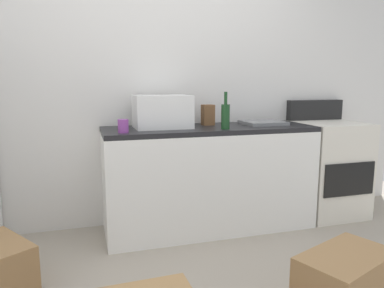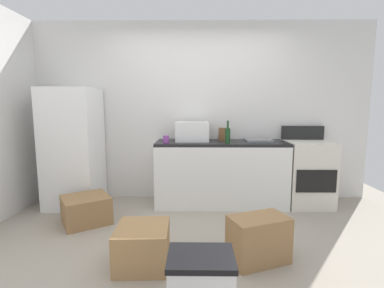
{
  "view_description": "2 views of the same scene",
  "coord_description": "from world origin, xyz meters",
  "px_view_note": "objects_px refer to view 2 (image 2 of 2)",
  "views": [
    {
      "loc": [
        -0.74,
        -1.73,
        1.27
      ],
      "look_at": [
        0.02,
        0.79,
        0.83
      ],
      "focal_mm": 34.21,
      "sensor_mm": 36.0,
      "label": 1
    },
    {
      "loc": [
        -0.05,
        -2.69,
        1.39
      ],
      "look_at": [
        -0.1,
        0.68,
        0.93
      ],
      "focal_mm": 26.35,
      "sensor_mm": 36.0,
      "label": 2
    }
  ],
  "objects_px": {
    "stove_oven": "(307,172)",
    "microwave": "(192,132)",
    "refrigerator": "(73,148)",
    "wine_bottle": "(228,135)",
    "cardboard_box_small": "(259,239)",
    "cardboard_box_large": "(143,246)",
    "cardboard_box_medium": "(86,209)",
    "storage_bin": "(201,280)",
    "knife_block": "(222,134)",
    "coffee_mug": "(166,139)"
  },
  "relations": [
    {
      "from": "stove_oven",
      "to": "microwave",
      "type": "xyz_separation_m",
      "value": [
        -1.62,
        0.04,
        0.57
      ]
    },
    {
      "from": "refrigerator",
      "to": "stove_oven",
      "type": "xyz_separation_m",
      "value": [
        3.27,
        0.06,
        -0.35
      ]
    },
    {
      "from": "wine_bottle",
      "to": "cardboard_box_small",
      "type": "relative_size",
      "value": 0.58
    },
    {
      "from": "cardboard_box_small",
      "to": "cardboard_box_large",
      "type": "bearing_deg",
      "value": -176.15
    },
    {
      "from": "stove_oven",
      "to": "cardboard_box_large",
      "type": "relative_size",
      "value": 2.34
    },
    {
      "from": "wine_bottle",
      "to": "cardboard_box_small",
      "type": "distance_m",
      "value": 1.55
    },
    {
      "from": "stove_oven",
      "to": "cardboard_box_small",
      "type": "relative_size",
      "value": 2.14
    },
    {
      "from": "microwave",
      "to": "cardboard_box_small",
      "type": "relative_size",
      "value": 0.89
    },
    {
      "from": "cardboard_box_medium",
      "to": "storage_bin",
      "type": "relative_size",
      "value": 1.11
    },
    {
      "from": "cardboard_box_medium",
      "to": "microwave",
      "type": "bearing_deg",
      "value": 29.72
    },
    {
      "from": "knife_block",
      "to": "cardboard_box_medium",
      "type": "distance_m",
      "value": 2.05
    },
    {
      "from": "wine_bottle",
      "to": "cardboard_box_medium",
      "type": "distance_m",
      "value": 1.99
    },
    {
      "from": "coffee_mug",
      "to": "cardboard_box_small",
      "type": "bearing_deg",
      "value": -54.15
    },
    {
      "from": "wine_bottle",
      "to": "storage_bin",
      "type": "distance_m",
      "value": 2.1
    },
    {
      "from": "stove_oven",
      "to": "coffee_mug",
      "type": "xyz_separation_m",
      "value": [
        -1.97,
        -0.18,
        0.48
      ]
    },
    {
      "from": "microwave",
      "to": "wine_bottle",
      "type": "height_order",
      "value": "wine_bottle"
    },
    {
      "from": "stove_oven",
      "to": "refrigerator",
      "type": "bearing_deg",
      "value": -179.03
    },
    {
      "from": "stove_oven",
      "to": "storage_bin",
      "type": "bearing_deg",
      "value": -126.3
    },
    {
      "from": "refrigerator",
      "to": "microwave",
      "type": "xyz_separation_m",
      "value": [
        1.65,
        0.1,
        0.22
      ]
    },
    {
      "from": "refrigerator",
      "to": "cardboard_box_small",
      "type": "xyz_separation_m",
      "value": [
        2.26,
        -1.45,
        -0.61
      ]
    },
    {
      "from": "stove_oven",
      "to": "knife_block",
      "type": "xyz_separation_m",
      "value": [
        -1.19,
        0.13,
        0.52
      ]
    },
    {
      "from": "refrigerator",
      "to": "cardboard_box_large",
      "type": "relative_size",
      "value": 3.47
    },
    {
      "from": "stove_oven",
      "to": "storage_bin",
      "type": "relative_size",
      "value": 2.39
    },
    {
      "from": "stove_oven",
      "to": "cardboard_box_large",
      "type": "distance_m",
      "value": 2.59
    },
    {
      "from": "microwave",
      "to": "wine_bottle",
      "type": "relative_size",
      "value": 1.53
    },
    {
      "from": "microwave",
      "to": "storage_bin",
      "type": "bearing_deg",
      "value": -87.64
    },
    {
      "from": "stove_oven",
      "to": "microwave",
      "type": "distance_m",
      "value": 1.72
    },
    {
      "from": "microwave",
      "to": "coffee_mug",
      "type": "height_order",
      "value": "microwave"
    },
    {
      "from": "wine_bottle",
      "to": "cardboard_box_small",
      "type": "xyz_separation_m",
      "value": [
        0.14,
        -1.31,
        -0.8
      ]
    },
    {
      "from": "stove_oven",
      "to": "coffee_mug",
      "type": "height_order",
      "value": "stove_oven"
    },
    {
      "from": "stove_oven",
      "to": "cardboard_box_small",
      "type": "height_order",
      "value": "stove_oven"
    },
    {
      "from": "refrigerator",
      "to": "cardboard_box_large",
      "type": "height_order",
      "value": "refrigerator"
    },
    {
      "from": "microwave",
      "to": "cardboard_box_large",
      "type": "bearing_deg",
      "value": -104.4
    },
    {
      "from": "refrigerator",
      "to": "stove_oven",
      "type": "distance_m",
      "value": 3.29
    },
    {
      "from": "refrigerator",
      "to": "coffee_mug",
      "type": "distance_m",
      "value": 1.32
    },
    {
      "from": "refrigerator",
      "to": "wine_bottle",
      "type": "distance_m",
      "value": 2.13
    },
    {
      "from": "storage_bin",
      "to": "cardboard_box_medium",
      "type": "bearing_deg",
      "value": 133.76
    },
    {
      "from": "cardboard_box_large",
      "to": "coffee_mug",
      "type": "bearing_deg",
      "value": 87.17
    },
    {
      "from": "wine_bottle",
      "to": "cardboard_box_large",
      "type": "xyz_separation_m",
      "value": [
        -0.89,
        -1.38,
        -0.83
      ]
    },
    {
      "from": "coffee_mug",
      "to": "knife_block",
      "type": "distance_m",
      "value": 0.83
    },
    {
      "from": "microwave",
      "to": "cardboard_box_small",
      "type": "bearing_deg",
      "value": -68.36
    },
    {
      "from": "microwave",
      "to": "cardboard_box_medium",
      "type": "bearing_deg",
      "value": -150.28
    },
    {
      "from": "coffee_mug",
      "to": "storage_bin",
      "type": "height_order",
      "value": "coffee_mug"
    },
    {
      "from": "refrigerator",
      "to": "wine_bottle",
      "type": "bearing_deg",
      "value": -3.64
    },
    {
      "from": "stove_oven",
      "to": "wine_bottle",
      "type": "relative_size",
      "value": 3.67
    },
    {
      "from": "knife_block",
      "to": "cardboard_box_large",
      "type": "height_order",
      "value": "knife_block"
    },
    {
      "from": "microwave",
      "to": "storage_bin",
      "type": "height_order",
      "value": "microwave"
    },
    {
      "from": "wine_bottle",
      "to": "cardboard_box_large",
      "type": "distance_m",
      "value": 1.84
    },
    {
      "from": "stove_oven",
      "to": "coffee_mug",
      "type": "distance_m",
      "value": 2.03
    },
    {
      "from": "cardboard_box_small",
      "to": "cardboard_box_medium",
      "type": "bearing_deg",
      "value": 156.22
    }
  ]
}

